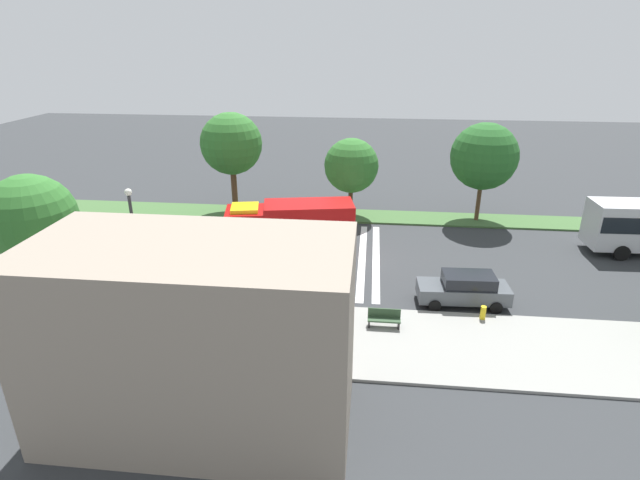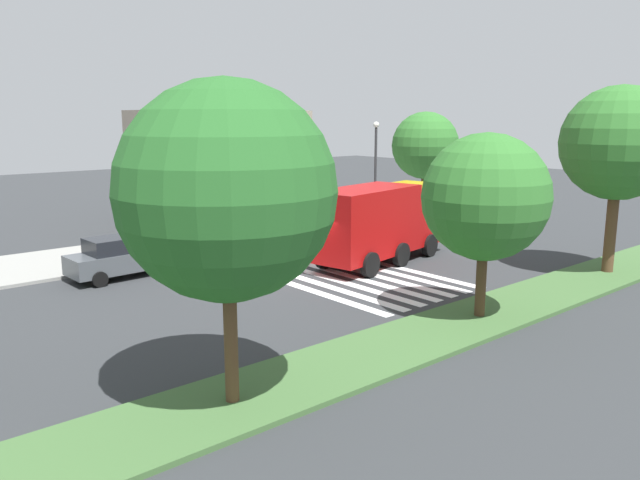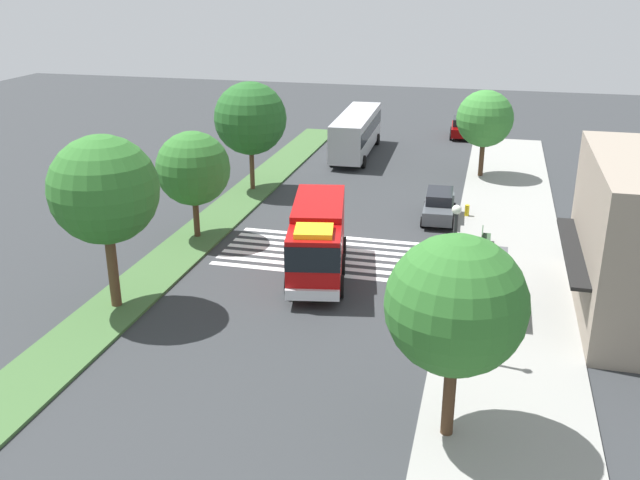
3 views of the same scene
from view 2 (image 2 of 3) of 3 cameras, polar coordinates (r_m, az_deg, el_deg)
name	(u,v)px [view 2 (image 2 of 3)]	position (r m, az deg, el deg)	size (l,w,h in m)	color
ground_plane	(317,276)	(26.68, -0.26, -3.33)	(120.00, 120.00, 0.00)	#2D3033
sidewalk	(205,241)	(34.26, -10.56, -0.12)	(60.00, 5.96, 0.14)	gray
median_strip	(472,320)	(21.45, 13.81, -7.15)	(60.00, 3.00, 0.14)	#3D6033
crosswalk	(335,272)	(27.34, 1.40, -2.96)	(5.85, 11.69, 0.01)	silver
fire_truck	(383,219)	(29.11, 5.78, 1.94)	(8.58, 3.98, 3.61)	#A50C0C
parked_car_mid	(124,256)	(27.67, -17.59, -1.41)	(4.85, 2.16, 1.77)	#474C51
bus_stop_shelter	(307,201)	(36.45, -1.21, 3.65)	(3.50, 1.40, 2.46)	#4C4C51
bench_near_shelter	(251,230)	(34.26, -6.34, 0.89)	(1.60, 0.50, 0.90)	#2D472D
bench_west_of_shelter	(182,240)	(32.11, -12.61, -0.02)	(1.60, 0.50, 0.90)	#2D472D
street_lamp	(376,165)	(38.45, 5.14, 6.94)	(0.36, 0.36, 6.30)	#2D2D30
storefront_building	(222,166)	(41.03, -9.01, 6.72)	(10.84, 6.22, 7.13)	gray
sidewalk_tree_center	(425,146)	(42.46, 9.68, 8.56)	(4.48, 4.48, 6.95)	#47301E
median_tree_far_west	(226,191)	(13.87, -8.62, 4.46)	(4.96, 4.96, 7.46)	#513823
median_tree_west	(485,197)	(20.89, 15.00, 3.83)	(4.18, 4.18, 6.12)	#47301E
median_tree_center	(619,144)	(28.95, 25.84, 8.00)	(4.79, 4.79, 7.92)	#513823
fire_hydrant	(94,261)	(29.06, -20.12, -1.82)	(0.28, 0.28, 0.70)	gold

